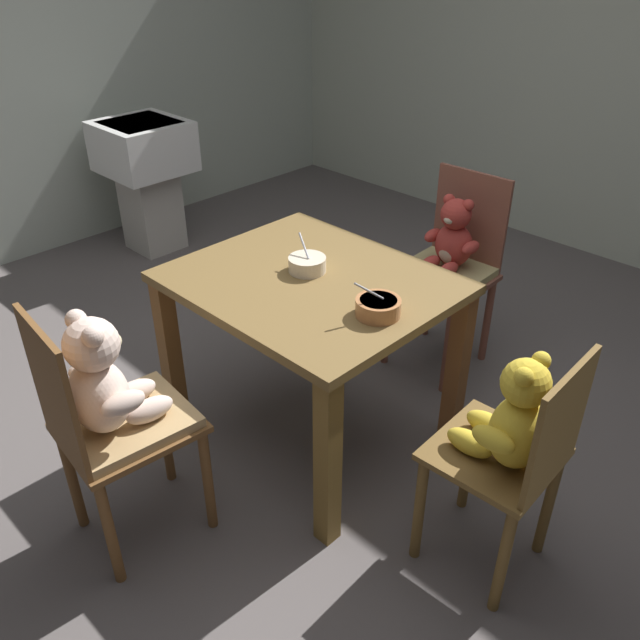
{
  "coord_description": "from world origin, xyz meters",
  "views": [
    {
      "loc": [
        1.55,
        -1.52,
        1.89
      ],
      "look_at": [
        0.0,
        0.05,
        0.53
      ],
      "focal_mm": 36.77,
      "sensor_mm": 36.0,
      "label": 1
    }
  ],
  "objects_px": {
    "teddy_chair_far_center": "(450,257)",
    "teddy_chair_near_right": "(513,434)",
    "porridge_bowl_cream_center": "(307,264)",
    "porridge_bowl_terracotta_near_right": "(378,307)",
    "teddy_chair_near_front": "(108,401)",
    "sink_basin": "(146,168)",
    "dining_table": "(311,308)"
  },
  "relations": [
    {
      "from": "teddy_chair_far_center",
      "to": "porridge_bowl_cream_center",
      "type": "distance_m",
      "value": 0.84
    },
    {
      "from": "teddy_chair_near_front",
      "to": "teddy_chair_far_center",
      "type": "bearing_deg",
      "value": 1.44
    },
    {
      "from": "teddy_chair_far_center",
      "to": "porridge_bowl_terracotta_near_right",
      "type": "bearing_deg",
      "value": 16.27
    },
    {
      "from": "teddy_chair_far_center",
      "to": "porridge_bowl_terracotta_near_right",
      "type": "xyz_separation_m",
      "value": [
        0.29,
        -0.86,
        0.21
      ]
    },
    {
      "from": "dining_table",
      "to": "porridge_bowl_cream_center",
      "type": "distance_m",
      "value": 0.17
    },
    {
      "from": "porridge_bowl_cream_center",
      "to": "teddy_chair_far_center",
      "type": "bearing_deg",
      "value": 81.65
    },
    {
      "from": "dining_table",
      "to": "teddy_chair_far_center",
      "type": "bearing_deg",
      "value": 85.57
    },
    {
      "from": "teddy_chair_near_front",
      "to": "teddy_chair_near_right",
      "type": "height_order",
      "value": "teddy_chair_near_front"
    },
    {
      "from": "teddy_chair_far_center",
      "to": "sink_basin",
      "type": "relative_size",
      "value": 1.11
    },
    {
      "from": "porridge_bowl_cream_center",
      "to": "porridge_bowl_terracotta_near_right",
      "type": "bearing_deg",
      "value": -8.63
    },
    {
      "from": "teddy_chair_near_right",
      "to": "teddy_chair_far_center",
      "type": "bearing_deg",
      "value": -48.67
    },
    {
      "from": "dining_table",
      "to": "teddy_chair_near_right",
      "type": "relative_size",
      "value": 1.16
    },
    {
      "from": "teddy_chair_near_front",
      "to": "teddy_chair_near_right",
      "type": "relative_size",
      "value": 1.08
    },
    {
      "from": "sink_basin",
      "to": "teddy_chair_near_front",
      "type": "bearing_deg",
      "value": -35.26
    },
    {
      "from": "teddy_chair_near_front",
      "to": "sink_basin",
      "type": "distance_m",
      "value": 2.44
    },
    {
      "from": "teddy_chair_far_center",
      "to": "porridge_bowl_cream_center",
      "type": "xyz_separation_m",
      "value": [
        -0.12,
        -0.8,
        0.21
      ]
    },
    {
      "from": "dining_table",
      "to": "porridge_bowl_terracotta_near_right",
      "type": "xyz_separation_m",
      "value": [
        0.35,
        -0.03,
        0.16
      ]
    },
    {
      "from": "porridge_bowl_cream_center",
      "to": "sink_basin",
      "type": "xyz_separation_m",
      "value": [
        -2.0,
        0.54,
        -0.22
      ]
    },
    {
      "from": "sink_basin",
      "to": "dining_table",
      "type": "bearing_deg",
      "value": -15.53
    },
    {
      "from": "teddy_chair_near_right",
      "to": "porridge_bowl_terracotta_near_right",
      "type": "height_order",
      "value": "porridge_bowl_terracotta_near_right"
    },
    {
      "from": "porridge_bowl_terracotta_near_right",
      "to": "porridge_bowl_cream_center",
      "type": "distance_m",
      "value": 0.41
    },
    {
      "from": "teddy_chair_near_front",
      "to": "porridge_bowl_terracotta_near_right",
      "type": "relative_size",
      "value": 5.98
    },
    {
      "from": "teddy_chair_far_center",
      "to": "teddy_chair_near_right",
      "type": "xyz_separation_m",
      "value": [
        0.85,
        -0.89,
        0.01
      ]
    },
    {
      "from": "dining_table",
      "to": "teddy_chair_near_right",
      "type": "bearing_deg",
      "value": -3.38
    },
    {
      "from": "teddy_chair_near_right",
      "to": "sink_basin",
      "type": "bearing_deg",
      "value": -14.19
    },
    {
      "from": "porridge_bowl_terracotta_near_right",
      "to": "teddy_chair_near_front",
      "type": "bearing_deg",
      "value": -116.82
    },
    {
      "from": "teddy_chair_near_right",
      "to": "porridge_bowl_cream_center",
      "type": "distance_m",
      "value": 0.99
    },
    {
      "from": "teddy_chair_far_center",
      "to": "teddy_chair_near_right",
      "type": "distance_m",
      "value": 1.23
    },
    {
      "from": "teddy_chair_far_center",
      "to": "porridge_bowl_terracotta_near_right",
      "type": "relative_size",
      "value": 5.92
    },
    {
      "from": "dining_table",
      "to": "teddy_chair_far_center",
      "type": "distance_m",
      "value": 0.84
    },
    {
      "from": "teddy_chair_near_front",
      "to": "sink_basin",
      "type": "height_order",
      "value": "teddy_chair_near_front"
    },
    {
      "from": "teddy_chair_near_front",
      "to": "porridge_bowl_terracotta_near_right",
      "type": "bearing_deg",
      "value": -21.16
    }
  ]
}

